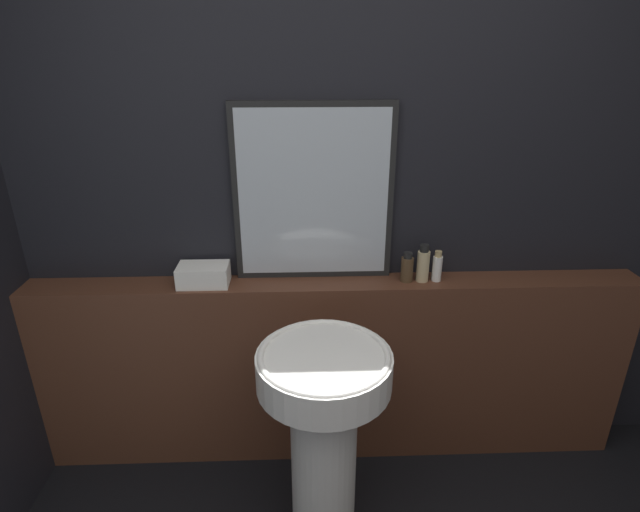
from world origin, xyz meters
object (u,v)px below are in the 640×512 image
object	(u,v)px
pedestal_sink	(324,423)
lotion_bottle	(437,267)
shampoo_bottle	(407,268)
towel_stack	(204,275)
mirror	(313,194)
conditioner_bottle	(423,264)

from	to	relation	value
pedestal_sink	lotion_bottle	bearing A→B (deg)	42.64
pedestal_sink	shampoo_bottle	distance (m)	0.74
pedestal_sink	shampoo_bottle	bearing A→B (deg)	51.08
pedestal_sink	towel_stack	size ratio (longest dim) A/B	4.06
mirror	lotion_bottle	xyz separation A→B (m)	(0.54, -0.07, -0.31)
shampoo_bottle	mirror	bearing A→B (deg)	170.56
towel_stack	shampoo_bottle	size ratio (longest dim) A/B	1.62
mirror	towel_stack	distance (m)	0.59
conditioner_bottle	towel_stack	bearing A→B (deg)	-180.00
towel_stack	conditioner_bottle	world-z (taller)	conditioner_bottle
mirror	towel_stack	xyz separation A→B (m)	(-0.48, -0.07, -0.33)
shampoo_bottle	pedestal_sink	bearing A→B (deg)	-128.92
mirror	conditioner_bottle	bearing A→B (deg)	-8.09
towel_stack	shampoo_bottle	distance (m)	0.88
mirror	pedestal_sink	bearing A→B (deg)	-87.69
conditioner_bottle	mirror	bearing A→B (deg)	171.91
mirror	towel_stack	world-z (taller)	mirror
pedestal_sink	lotion_bottle	world-z (taller)	lotion_bottle
lotion_bottle	pedestal_sink	bearing A→B (deg)	-137.36
pedestal_sink	mirror	size ratio (longest dim) A/B	1.16
pedestal_sink	conditioner_bottle	bearing A→B (deg)	46.38
towel_stack	shampoo_bottle	bearing A→B (deg)	0.00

